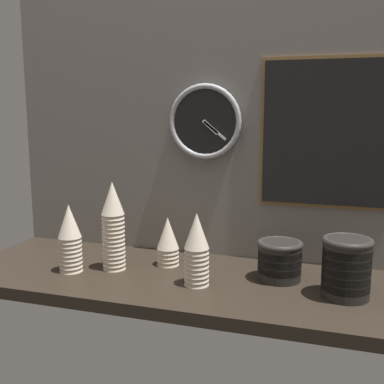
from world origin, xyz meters
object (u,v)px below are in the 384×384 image
Objects in this scene: cup_stack_center_right at (197,249)px; cup_stack_left at (70,238)px; cup_stack_center at (168,241)px; menu_board at (327,133)px; wall_clock at (205,122)px; cup_stack_center_left at (113,226)px; bowl_stack_far_right at (346,266)px; bowl_stack_right at (280,259)px.

cup_stack_center_right is 44.67cm from cup_stack_left.
menu_board reaches higher than cup_stack_center.
wall_clock is (38.29, 31.53, 38.51)cm from cup_stack_left.
cup_stack_center_left is at bearing -159.19° from menu_board.
cup_stack_center_right is 59.43cm from menu_board.
wall_clock is (25.27, 24.91, 34.80)cm from cup_stack_center_left.
cup_stack_left is 93.90cm from menu_board.
cup_stack_center_left is 79.05cm from menu_board.
cup_stack_left is at bearing -158.17° from menu_board.
bowl_stack_far_right is 22.50cm from bowl_stack_right.
wall_clock reaches higher than bowl_stack_far_right.
cup_stack_center_right is at bearing -45.18° from cup_stack_center.
cup_stack_center_left is 20.05cm from cup_stack_center.
bowl_stack_right is 55.94cm from wall_clock.
bowl_stack_far_right is at bearing -27.72° from wall_clock.
cup_stack_center_left reaches higher than cup_stack_center_right.
cup_stack_center_right is (15.44, -15.54, 2.97)cm from cup_stack_center.
cup_stack_center_right is 0.45× the size of menu_board.
menu_board is at bearing 20.81° from cup_stack_center_left.
bowl_stack_right is at bearing 156.52° from bowl_stack_far_right.
bowl_stack_right is (55.84, 6.98, -8.48)cm from cup_stack_center_left.
wall_clock is at bearing 44.60° from cup_stack_center_left.
cup_stack_center is 45.09cm from wall_clock.
cup_stack_center_left is 1.32× the size of cup_stack_center_right.
cup_stack_center is at bearing 29.25° from cup_stack_left.
wall_clock is 0.53× the size of menu_board.
cup_stack_center_right is at bearing -175.06° from bowl_stack_far_right.
wall_clock reaches higher than cup_stack_center_left.
cup_stack_left is at bearing -177.00° from bowl_stack_far_right.
cup_stack_center_right is at bearing 1.05° from cup_stack_left.
bowl_stack_far_right is 1.22× the size of bowl_stack_right.
menu_board reaches higher than bowl_stack_right.
cup_stack_center_left is 1.70× the size of bowl_stack_far_right.
bowl_stack_far_right is at bearing -73.07° from menu_board.
wall_clock is at bearing 152.28° from bowl_stack_far_right.
cup_stack_center_right is 1.00× the size of cup_stack_left.
bowl_stack_far_right is at bearing -23.48° from bowl_stack_right.
bowl_stack_right is at bearing -3.99° from cup_stack_center.
cup_stack_left is 1.29× the size of bowl_stack_far_right.
wall_clock is at bearing 101.71° from cup_stack_center_right.
cup_stack_center_right reaches higher than cup_stack_center.
cup_stack_center_left is at bearing -148.96° from cup_stack_center.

